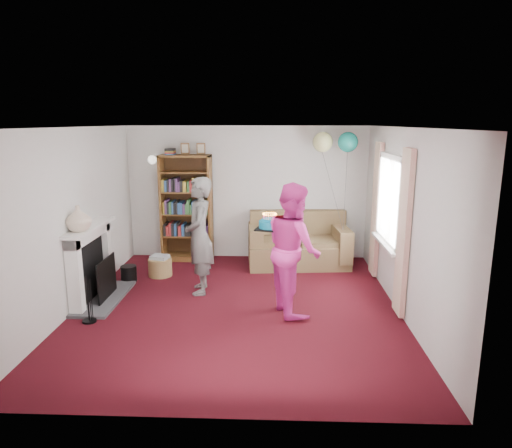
{
  "coord_description": "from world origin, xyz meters",
  "views": [
    {
      "loc": [
        0.51,
        -6.05,
        2.57
      ],
      "look_at": [
        0.24,
        0.6,
        1.07
      ],
      "focal_mm": 32.0,
      "sensor_mm": 36.0,
      "label": 1
    }
  ],
  "objects_px": {
    "person_magenta": "(293,248)",
    "person_striped": "(199,236)",
    "sofa": "(298,245)",
    "birthday_cake": "(270,224)",
    "bookcase": "(187,209)"
  },
  "relations": [
    {
      "from": "sofa",
      "to": "person_magenta",
      "type": "xyz_separation_m",
      "value": [
        -0.18,
        -2.17,
        0.54
      ]
    },
    {
      "from": "sofa",
      "to": "person_magenta",
      "type": "relative_size",
      "value": 1.0
    },
    {
      "from": "sofa",
      "to": "birthday_cake",
      "type": "distance_m",
      "value": 2.22
    },
    {
      "from": "person_striped",
      "to": "birthday_cake",
      "type": "bearing_deg",
      "value": 56.87
    },
    {
      "from": "person_magenta",
      "to": "birthday_cake",
      "type": "bearing_deg",
      "value": 43.93
    },
    {
      "from": "person_striped",
      "to": "person_magenta",
      "type": "bearing_deg",
      "value": 56.04
    },
    {
      "from": "person_magenta",
      "to": "person_striped",
      "type": "bearing_deg",
      "value": 46.55
    },
    {
      "from": "person_magenta",
      "to": "birthday_cake",
      "type": "distance_m",
      "value": 0.47
    },
    {
      "from": "sofa",
      "to": "person_magenta",
      "type": "distance_m",
      "value": 2.24
    },
    {
      "from": "person_striped",
      "to": "person_magenta",
      "type": "relative_size",
      "value": 0.99
    },
    {
      "from": "sofa",
      "to": "person_magenta",
      "type": "bearing_deg",
      "value": -99.67
    },
    {
      "from": "person_striped",
      "to": "person_magenta",
      "type": "height_order",
      "value": "person_magenta"
    },
    {
      "from": "bookcase",
      "to": "sofa",
      "type": "xyz_separation_m",
      "value": [
        2.08,
        -0.23,
        -0.62
      ]
    },
    {
      "from": "person_striped",
      "to": "birthday_cake",
      "type": "relative_size",
      "value": 5.01
    },
    {
      "from": "sofa",
      "to": "person_striped",
      "type": "distance_m",
      "value": 2.23
    }
  ]
}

